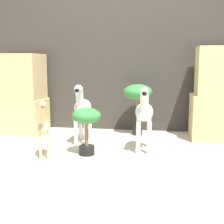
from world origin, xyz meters
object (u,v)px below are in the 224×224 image
zebra_right (144,113)px  giraffe_figurine (44,127)px  zebra_left (82,108)px  potted_palm_front (138,95)px  potted_palm_back (86,121)px

zebra_right → giraffe_figurine: bearing=-158.5°
zebra_left → potted_palm_front: bearing=40.3°
zebra_right → zebra_left: size_ratio=1.00×
zebra_right → zebra_left: (-0.73, 0.23, 0.00)m
zebra_left → potted_palm_back: (0.16, -0.45, -0.06)m
potted_palm_front → zebra_left: bearing=-139.7°
zebra_right → giraffe_figurine: zebra_right is taller
giraffe_figurine → potted_palm_back: giraffe_figurine is taller
zebra_left → potted_palm_back: size_ratio=1.44×
zebra_left → potted_palm_front: (0.61, 0.52, 0.12)m
zebra_left → potted_palm_front: size_ratio=1.06×
giraffe_figurine → potted_palm_back: 0.43m
potted_palm_front → potted_palm_back: (-0.46, -0.97, -0.18)m
potted_palm_front → potted_palm_back: potted_palm_front is taller
zebra_right → zebra_left: same height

